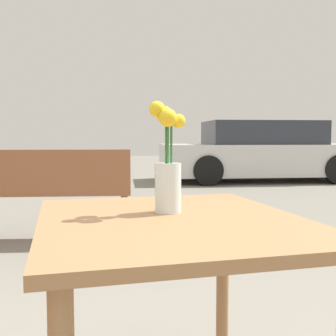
% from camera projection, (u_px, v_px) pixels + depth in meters
% --- Properties ---
extents(table_front, '(0.81, 0.93, 0.73)m').
position_uv_depth(table_front, '(171.00, 254.00, 1.24)').
color(table_front, '#9E7047').
rests_on(table_front, ground_plane).
extents(flower_vase, '(0.12, 0.12, 0.34)m').
position_uv_depth(flower_vase, '(168.00, 171.00, 1.31)').
color(flower_vase, silver).
rests_on(flower_vase, table_front).
extents(bench_near, '(1.56, 0.52, 0.85)m').
position_uv_depth(bench_near, '(47.00, 192.00, 3.85)').
color(bench_near, brown).
rests_on(bench_near, ground_plane).
extents(parked_car, '(4.48, 2.02, 1.30)m').
position_uv_depth(parked_car, '(261.00, 153.00, 9.20)').
color(parked_car, silver).
rests_on(parked_car, ground_plane).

